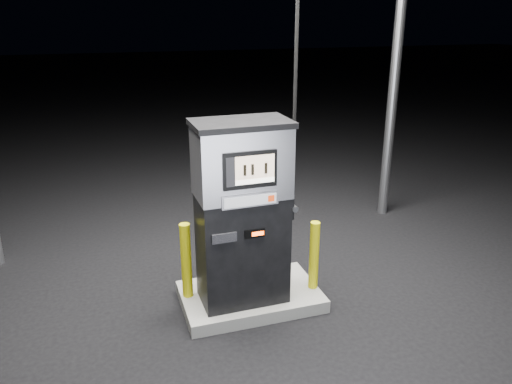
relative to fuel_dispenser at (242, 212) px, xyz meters
name	(u,v)px	position (x,y,z in m)	size (l,w,h in m)	color
ground	(250,302)	(0.12, 0.10, -1.21)	(80.00, 80.00, 0.00)	black
pump_island	(250,296)	(0.12, 0.10, -1.13)	(1.60, 1.00, 0.15)	slate
fuel_dispenser	(242,212)	(0.00, 0.00, 0.00)	(1.13, 0.63, 4.27)	black
bollard_left	(186,261)	(-0.60, 0.23, -0.61)	(0.12, 0.12, 0.90)	#D0C90B
bollard_right	(314,255)	(0.86, -0.03, -0.64)	(0.11, 0.11, 0.84)	#D0C90B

